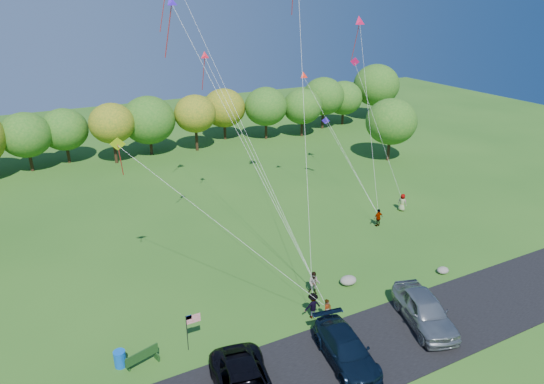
{
  "coord_description": "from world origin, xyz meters",
  "views": [
    {
      "loc": [
        -14.08,
        -20.9,
        18.49
      ],
      "look_at": [
        -0.08,
        6.0,
        6.14
      ],
      "focal_mm": 32.0,
      "sensor_mm": 36.0,
      "label": 1
    }
  ],
  "objects": [
    {
      "name": "ground",
      "position": [
        0.0,
        0.0,
        0.0
      ],
      "size": [
        140.0,
        140.0,
        0.0
      ],
      "primitive_type": "plane",
      "color": "#275618",
      "rests_on": "ground"
    },
    {
      "name": "asphalt_lane",
      "position": [
        0.0,
        -4.0,
        0.03
      ],
      "size": [
        44.0,
        6.0,
        0.06
      ],
      "primitive_type": "cube",
      "color": "black",
      "rests_on": "ground"
    },
    {
      "name": "treeline",
      "position": [
        2.33,
        36.37,
        4.66
      ],
      "size": [
        75.74,
        28.1,
        8.33
      ],
      "color": "#362513",
      "rests_on": "ground"
    },
    {
      "name": "minivan_navy",
      "position": [
        -0.89,
        -4.19,
        0.83
      ],
      "size": [
        3.0,
        5.61,
        1.55
      ],
      "primitive_type": "imported",
      "rotation": [
        0.0,
        0.0,
        -0.16
      ],
      "color": "black",
      "rests_on": "asphalt_lane"
    },
    {
      "name": "minivan_silver",
      "position": [
        5.18,
        -3.68,
        1.01
      ],
      "size": [
        3.79,
        6.0,
        1.9
      ],
      "primitive_type": "imported",
      "rotation": [
        0.0,
        0.0,
        -0.3
      ],
      "color": "gray",
      "rests_on": "asphalt_lane"
    },
    {
      "name": "flyer_a",
      "position": [
        0.15,
        -0.8,
        0.79
      ],
      "size": [
        0.66,
        0.54,
        1.58
      ],
      "primitive_type": "imported",
      "rotation": [
        0.0,
        0.0,
        0.32
      ],
      "color": "#4C4C59",
      "rests_on": "ground"
    },
    {
      "name": "flyer_b",
      "position": [
        1.04,
        2.13,
        0.81
      ],
      "size": [
        1.0,
        0.98,
        1.62
      ],
      "primitive_type": "imported",
      "rotation": [
        0.0,
        0.0,
        -0.71
      ],
      "color": "#4C4C59",
      "rests_on": "ground"
    },
    {
      "name": "flyer_c",
      "position": [
        -0.4,
        -0.01,
        0.85
      ],
      "size": [
        1.11,
        0.65,
        1.7
      ],
      "primitive_type": "imported",
      "rotation": [
        0.0,
        0.0,
        3.12
      ],
      "color": "#4C4C59",
      "rests_on": "ground"
    },
    {
      "name": "flyer_d",
      "position": [
        11.39,
        8.26,
        0.79
      ],
      "size": [
        0.95,
        0.44,
        1.59
      ],
      "primitive_type": "imported",
      "rotation": [
        0.0,
        0.0,
        3.19
      ],
      "color": "#4C4C59",
      "rests_on": "ground"
    },
    {
      "name": "flyer_e",
      "position": [
        15.41,
        9.81,
        0.82
      ],
      "size": [
        0.84,
        0.95,
        1.64
      ],
      "primitive_type": "imported",
      "rotation": [
        0.0,
        0.0,
        2.07
      ],
      "color": "#4C4C59",
      "rests_on": "ground"
    },
    {
      "name": "park_bench",
      "position": [
        -10.73,
        0.58,
        0.56
      ],
      "size": [
        1.87,
        0.81,
        1.05
      ],
      "rotation": [
        0.0,
        0.0,
        0.28
      ],
      "color": "#193E16",
      "rests_on": "ground"
    },
    {
      "name": "trash_barrel",
      "position": [
        -11.79,
        1.12,
        0.48
      ],
      "size": [
        0.64,
        0.64,
        0.95
      ],
      "primitive_type": "cylinder",
      "color": "#0C50BA",
      "rests_on": "ground"
    },
    {
      "name": "flag_assembly",
      "position": [
        -7.92,
        0.66,
        1.7
      ],
      "size": [
        0.85,
        0.55,
        2.29
      ],
      "color": "black",
      "rests_on": "ground"
    },
    {
      "name": "boulder_near",
      "position": [
        3.75,
        1.99,
        0.3
      ],
      "size": [
        1.2,
        0.94,
        0.6
      ],
      "primitive_type": "ellipsoid",
      "color": "#9E9D8A",
      "rests_on": "ground"
    },
    {
      "name": "boulder_far",
      "position": [
        10.61,
        0.04,
        0.23
      ],
      "size": [
        0.87,
        0.73,
        0.46
      ],
      "primitive_type": "ellipsoid",
      "color": "slate",
      "rests_on": "ground"
    },
    {
      "name": "kites_aloft",
      "position": [
        3.52,
        12.93,
        17.88
      ],
      "size": [
        23.92,
        11.44,
        16.55
      ],
      "color": "#F81B62",
      "rests_on": "ground"
    }
  ]
}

